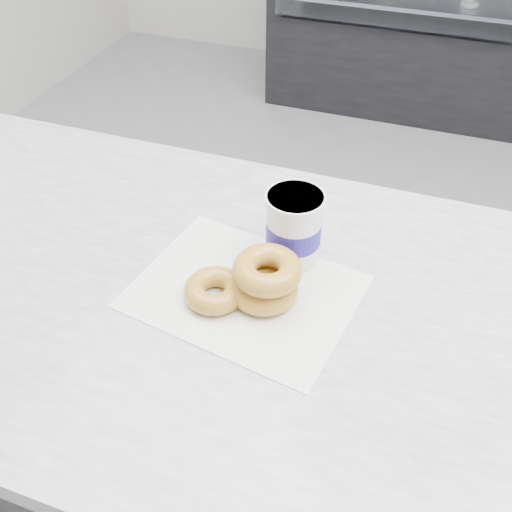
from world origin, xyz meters
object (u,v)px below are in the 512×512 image
(display_case, at_px, (506,21))
(donut_single, at_px, (215,290))
(coffee_cup, at_px, (294,228))
(donut_stack, at_px, (266,279))

(display_case, distance_m, donut_single, 2.81)
(donut_single, bearing_deg, coffee_cup, 57.15)
(display_case, relative_size, coffee_cup, 18.70)
(display_case, relative_size, donut_stack, 21.15)
(display_case, distance_m, coffee_cup, 2.68)
(display_case, bearing_deg, coffee_cup, -98.72)
(donut_stack, distance_m, coffee_cup, 0.11)
(display_case, height_order, coffee_cup, display_case)
(donut_single, distance_m, donut_stack, 0.08)
(donut_single, bearing_deg, display_case, 79.95)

